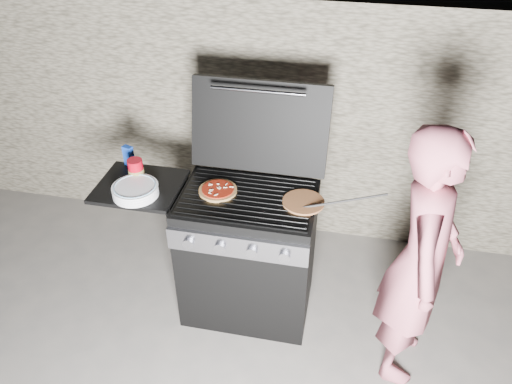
% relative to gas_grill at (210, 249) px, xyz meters
% --- Properties ---
extents(ground, '(50.00, 50.00, 0.00)m').
position_rel_gas_grill_xyz_m(ground, '(0.25, 0.00, -0.46)').
color(ground, '#5A5654').
extents(stone_wall, '(8.00, 0.35, 1.80)m').
position_rel_gas_grill_xyz_m(stone_wall, '(0.25, 1.05, 0.44)').
color(stone_wall, gray).
rests_on(stone_wall, ground).
extents(gas_grill, '(1.34, 0.79, 0.91)m').
position_rel_gas_grill_xyz_m(gas_grill, '(0.00, 0.00, 0.00)').
color(gas_grill, black).
rests_on(gas_grill, ground).
extents(pizza_topped, '(0.26, 0.26, 0.03)m').
position_rel_gas_grill_xyz_m(pizza_topped, '(0.07, 0.01, 0.47)').
color(pizza_topped, tan).
rests_on(pizza_topped, gas_grill).
extents(pizza_plain, '(0.32, 0.32, 0.01)m').
position_rel_gas_grill_xyz_m(pizza_plain, '(0.58, 0.00, 0.46)').
color(pizza_plain, '#D07C4A').
rests_on(pizza_plain, gas_grill).
extents(sauce_jar, '(0.10, 0.10, 0.14)m').
position_rel_gas_grill_xyz_m(sauce_jar, '(-0.45, 0.04, 0.52)').
color(sauce_jar, '#AA0415').
rests_on(sauce_jar, gas_grill).
extents(blue_carton, '(0.07, 0.05, 0.14)m').
position_rel_gas_grill_xyz_m(blue_carton, '(-0.56, 0.19, 0.51)').
color(blue_carton, '#123EB9').
rests_on(blue_carton, gas_grill).
extents(plate_stack, '(0.35, 0.35, 0.06)m').
position_rel_gas_grill_xyz_m(plate_stack, '(-0.40, -0.10, 0.48)').
color(plate_stack, white).
rests_on(plate_stack, gas_grill).
extents(person, '(0.45, 0.63, 1.59)m').
position_rel_gas_grill_xyz_m(person, '(1.23, -0.23, 0.34)').
color(person, '#BA5B6C').
rests_on(person, ground).
extents(tongs, '(0.49, 0.13, 0.10)m').
position_rel_gas_grill_xyz_m(tongs, '(0.79, 0.00, 0.51)').
color(tongs, black).
rests_on(tongs, gas_grill).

